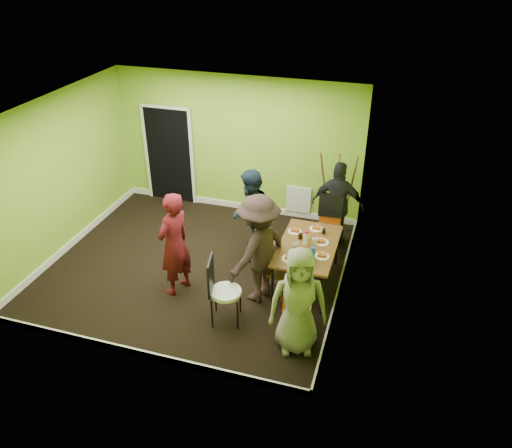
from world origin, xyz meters
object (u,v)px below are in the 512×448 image
at_px(chair_left_far, 263,236).
at_px(person_front_end, 298,301).
at_px(chair_back_end, 330,211).
at_px(chair_bentwood, 220,287).
at_px(chair_front_end, 297,304).
at_px(thermos, 306,239).
at_px(person_left_far, 251,216).
at_px(dining_table, 308,248).
at_px(person_left_near, 258,249).
at_px(person_back_end, 338,205).
at_px(person_standing, 174,244).
at_px(orange_bottle, 308,238).
at_px(chair_left_near, 273,265).
at_px(easel, 336,196).
at_px(blue_bottle, 313,254).

relative_size(chair_left_far, person_front_end, 0.61).
distance_m(chair_back_end, chair_bentwood, 2.74).
bearing_deg(person_front_end, chair_front_end, 85.75).
distance_m(chair_left_far, person_front_end, 2.13).
distance_m(chair_bentwood, thermos, 1.62).
bearing_deg(person_left_far, chair_back_end, 103.92).
height_order(chair_left_far, person_left_far, person_left_far).
relative_size(dining_table, person_left_near, 0.84).
bearing_deg(dining_table, thermos, 163.38).
height_order(chair_left_far, person_back_end, person_back_end).
bearing_deg(person_left_near, chair_left_far, -143.25).
xyz_separation_m(person_standing, person_front_end, (2.14, -0.71, -0.07)).
relative_size(orange_bottle, person_front_end, 0.04).
bearing_deg(person_back_end, person_left_near, 68.27).
distance_m(chair_left_near, easel, 2.13).
relative_size(chair_back_end, person_standing, 0.60).
bearing_deg(chair_left_near, chair_left_far, -139.85).
xyz_separation_m(dining_table, chair_front_end, (0.12, -1.23, -0.16)).
relative_size(easel, person_back_end, 1.06).
relative_size(chair_left_far, chair_back_end, 0.94).
xyz_separation_m(chair_bentwood, blue_bottle, (1.18, 0.87, 0.26)).
bearing_deg(orange_bottle, chair_bentwood, -125.38).
xyz_separation_m(chair_bentwood, person_left_far, (-0.09, 1.75, 0.24)).
relative_size(chair_front_end, easel, 0.55).
distance_m(thermos, person_left_near, 0.85).
height_order(easel, person_left_near, person_left_near).
height_order(dining_table, person_front_end, person_front_end).
relative_size(chair_bentwood, orange_bottle, 15.15).
xyz_separation_m(chair_left_far, easel, (1.04, 1.26, 0.30)).
bearing_deg(chair_bentwood, chair_back_end, 141.78).
distance_m(chair_left_far, chair_bentwood, 1.62).
height_order(chair_left_far, person_front_end, person_front_end).
height_order(blue_bottle, person_back_end, person_back_end).
height_order(easel, orange_bottle, easel).
relative_size(orange_bottle, person_left_near, 0.04).
bearing_deg(chair_left_far, person_standing, -66.33).
relative_size(chair_back_end, chair_front_end, 1.11).
height_order(chair_left_far, person_standing, person_standing).
distance_m(easel, blue_bottle, 2.00).
relative_size(orange_bottle, person_left_far, 0.04).
relative_size(chair_left_far, person_left_far, 0.60).
relative_size(easel, blue_bottle, 7.92).
bearing_deg(easel, person_left_near, -111.02).
height_order(easel, blue_bottle, easel).
bearing_deg(chair_front_end, dining_table, 91.64).
xyz_separation_m(thermos, blue_bottle, (0.19, -0.40, 0.00)).
height_order(person_left_near, person_front_end, person_left_near).
bearing_deg(chair_front_end, easel, 84.85).
bearing_deg(person_left_far, thermos, 50.05).
distance_m(thermos, person_front_end, 1.52).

